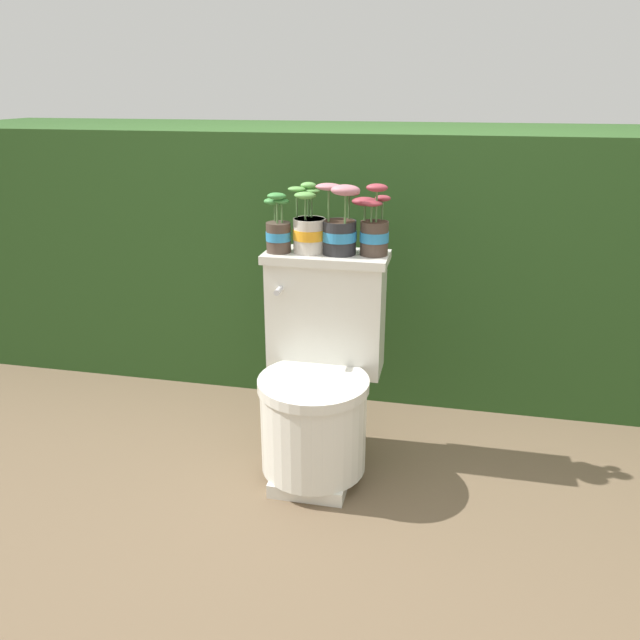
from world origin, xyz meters
name	(u,v)px	position (x,y,z in m)	size (l,w,h in m)	color
ground_plane	(326,473)	(0.00, 0.00, 0.00)	(12.00, 12.00, 0.00)	brown
hedge_backdrop	(370,249)	(0.00, 1.08, 0.58)	(4.30, 0.96, 1.16)	#284C1E
toilet	(319,381)	(-0.04, 0.05, 0.35)	(0.44, 0.51, 0.78)	silver
potted_plant_left	(278,230)	(-0.21, 0.17, 0.86)	(0.10, 0.09, 0.21)	#47382D
potted_plant_midleft	(309,230)	(-0.10, 0.18, 0.86)	(0.14, 0.12, 0.24)	beige
potted_plant_middle	(340,228)	(0.01, 0.18, 0.87)	(0.16, 0.14, 0.25)	#262628
potted_plant_midright	(374,229)	(0.12, 0.20, 0.87)	(0.13, 0.10, 0.25)	#47382D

